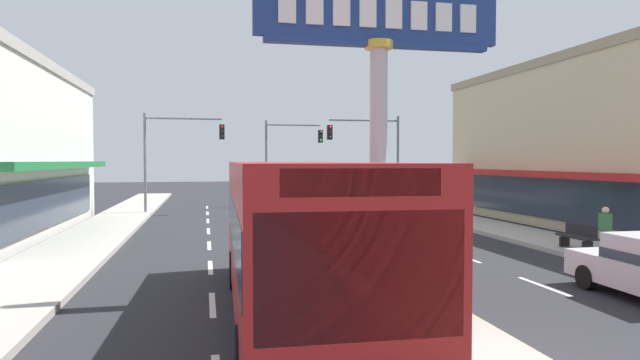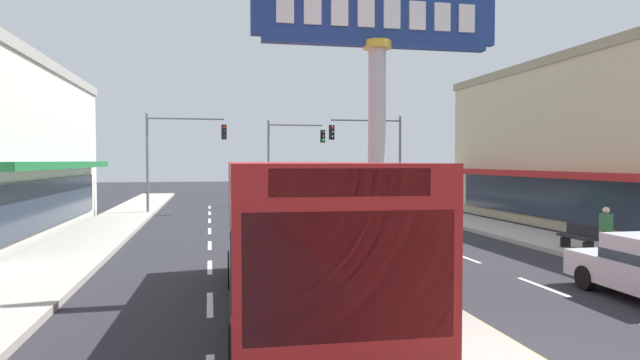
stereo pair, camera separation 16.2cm
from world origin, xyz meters
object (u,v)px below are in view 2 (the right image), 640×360
object	(u,v)px
suv_far_right_lane	(332,201)
pedestrian_near_kerb	(606,229)
storefront_right	(608,143)
bus_near_left_lane	(290,229)
traffic_light_right_side	(374,146)
traffic_light_median_far	(289,148)
traffic_light_left_side	(177,145)
district_sign	(377,145)
street_bench	(578,236)

from	to	relation	value
suv_far_right_lane	pedestrian_near_kerb	bearing A→B (deg)	-69.41
storefront_right	pedestrian_near_kerb	xyz separation A→B (m)	(-7.21, -8.65, -3.09)
bus_near_left_lane	pedestrian_near_kerb	bearing A→B (deg)	20.25
traffic_light_right_side	traffic_light_median_far	distance (m)	7.21
traffic_light_right_side	suv_far_right_lane	world-z (taller)	traffic_light_right_side
traffic_light_right_side	suv_far_right_lane	distance (m)	6.00
suv_far_right_lane	traffic_light_left_side	bearing A→B (deg)	153.22
traffic_light_right_side	bus_near_left_lane	world-z (taller)	traffic_light_right_side
traffic_light_right_side	traffic_light_median_far	world-z (taller)	same
district_sign	pedestrian_near_kerb	size ratio (longest dim) A/B	4.72
suv_far_right_lane	street_bench	size ratio (longest dim) A/B	2.91
traffic_light_right_side	storefront_right	bearing A→B (deg)	-46.63
storefront_right	pedestrian_near_kerb	distance (m)	11.68
traffic_light_right_side	traffic_light_median_far	xyz separation A→B (m)	(-4.75, 5.42, -0.05)
street_bench	storefront_right	bearing A→B (deg)	45.23
pedestrian_near_kerb	traffic_light_left_side	bearing A→B (deg)	126.69
bus_near_left_lane	district_sign	bearing A→B (deg)	41.96
storefront_right	traffic_light_median_far	xyz separation A→B (m)	(-13.97, 15.18, -0.00)
storefront_right	street_bench	size ratio (longest dim) A/B	12.57
traffic_light_median_far	street_bench	distance (m)	23.56
storefront_right	traffic_light_median_far	distance (m)	20.63
district_sign	traffic_light_right_side	world-z (taller)	district_sign
district_sign	bus_near_left_lane	xyz separation A→B (m)	(-2.61, -2.35, -1.84)
district_sign	street_bench	xyz separation A→B (m)	(8.43, 3.25, -3.05)
district_sign	bus_near_left_lane	bearing A→B (deg)	-138.04
street_bench	pedestrian_near_kerb	xyz separation A→B (m)	(-0.22, -1.61, 0.46)
district_sign	suv_far_right_lane	world-z (taller)	district_sign
district_sign	traffic_light_median_far	bearing A→B (deg)	86.76
traffic_light_left_side	pedestrian_near_kerb	distance (m)	24.30
traffic_light_right_side	pedestrian_near_kerb	world-z (taller)	traffic_light_right_side
traffic_light_right_side	street_bench	xyz separation A→B (m)	(2.23, -16.80, -3.60)
traffic_light_left_side	pedestrian_near_kerb	xyz separation A→B (m)	(14.39, -19.32, -3.14)
suv_far_right_lane	street_bench	xyz separation A→B (m)	(5.81, -13.27, -0.34)
traffic_light_left_side	suv_far_right_lane	size ratio (longest dim) A/B	1.33
traffic_light_right_side	street_bench	size ratio (longest dim) A/B	3.87
district_sign	bus_near_left_lane	distance (m)	3.96
storefront_right	bus_near_left_lane	bearing A→B (deg)	-144.96
district_sign	traffic_light_median_far	xyz separation A→B (m)	(1.44, 25.47, 0.49)
traffic_light_median_far	pedestrian_near_kerb	bearing A→B (deg)	-74.16
traffic_light_left_side	bus_near_left_lane	xyz separation A→B (m)	(3.58, -23.31, -2.38)
district_sign	traffic_light_right_side	size ratio (longest dim) A/B	1.24
traffic_light_right_side	traffic_light_left_side	bearing A→B (deg)	175.78
traffic_light_right_side	bus_near_left_lane	size ratio (longest dim) A/B	0.55
storefront_right	traffic_light_left_side	xyz separation A→B (m)	(-21.60, 10.67, 0.05)
traffic_light_left_side	street_bench	size ratio (longest dim) A/B	3.87
traffic_light_left_side	street_bench	xyz separation A→B (m)	(14.62, -17.71, -3.60)
traffic_light_right_side	pedestrian_near_kerb	bearing A→B (deg)	-83.78
storefront_right	suv_far_right_lane	distance (m)	14.59
traffic_light_left_side	pedestrian_near_kerb	size ratio (longest dim) A/B	3.79
street_bench	traffic_light_median_far	bearing A→B (deg)	107.45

